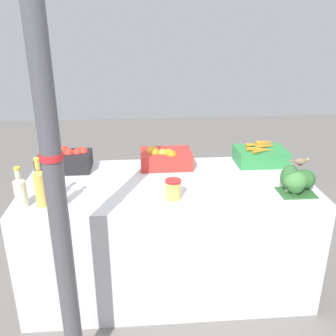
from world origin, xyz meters
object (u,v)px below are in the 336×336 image
object	(u,v)px
support_pole	(54,181)
carrot_crate	(261,155)
pickle_jar	(173,189)
apple_crate	(66,160)
orange_crate	(164,157)
juice_bottle_cloudy	(20,191)
broccoli_pile	(296,180)
sparrow_bird	(301,161)
juice_bottle_ruby	(60,190)
juice_bottle_golden	(40,186)

from	to	relation	value
support_pole	carrot_crate	size ratio (longest dim) A/B	6.28
pickle_jar	apple_crate	bearing A→B (deg)	142.97
orange_crate	pickle_jar	bearing A→B (deg)	-88.38
apple_crate	orange_crate	xyz separation A→B (m)	(0.73, -0.01, 0.00)
juice_bottle_cloudy	carrot_crate	bearing A→B (deg)	19.79
support_pole	broccoli_pile	distance (m)	1.49
broccoli_pile	sparrow_bird	size ratio (longest dim) A/B	1.79
support_pole	apple_crate	size ratio (longest dim) A/B	6.28
juice_bottle_cloudy	pickle_jar	xyz separation A→B (m)	(0.90, 0.03, -0.04)
carrot_crate	sparrow_bird	xyz separation A→B (m)	(0.08, -0.52, 0.15)
apple_crate	sparrow_bird	xyz separation A→B (m)	(1.54, -0.53, 0.14)
carrot_crate	juice_bottle_cloudy	xyz separation A→B (m)	(-1.62, -0.58, 0.04)
support_pole	juice_bottle_cloudy	size ratio (longest dim) A/B	9.47
support_pole	orange_crate	size ratio (longest dim) A/B	6.28
apple_crate	broccoli_pile	size ratio (longest dim) A/B	1.55
support_pole	juice_bottle_ruby	size ratio (longest dim) A/B	10.15
apple_crate	juice_bottle_golden	size ratio (longest dim) A/B	1.24
carrot_crate	sparrow_bird	world-z (taller)	sparrow_bird
support_pole	orange_crate	world-z (taller)	support_pole
orange_crate	pickle_jar	distance (m)	0.55
support_pole	juice_bottle_cloudy	world-z (taller)	support_pole
broccoli_pile	carrot_crate	bearing A→B (deg)	96.50
orange_crate	juice_bottle_golden	xyz separation A→B (m)	(-0.77, -0.58, 0.06)
apple_crate	carrot_crate	distance (m)	1.46
juice_bottle_ruby	orange_crate	bearing A→B (deg)	41.52
orange_crate	carrot_crate	size ratio (longest dim) A/B	1.00
carrot_crate	juice_bottle_cloudy	world-z (taller)	juice_bottle_cloudy
carrot_crate	juice_bottle_golden	size ratio (longest dim) A/B	1.24
pickle_jar	sparrow_bird	distance (m)	0.82
juice_bottle_ruby	broccoli_pile	bearing A→B (deg)	2.05
apple_crate	orange_crate	distance (m)	0.73
support_pole	juice_bottle_ruby	bearing A→B (deg)	100.81
juice_bottle_ruby	sparrow_bird	world-z (taller)	sparrow_bird
broccoli_pile	pickle_jar	distance (m)	0.78
broccoli_pile	sparrow_bird	world-z (taller)	sparrow_bird
juice_bottle_ruby	juice_bottle_cloudy	bearing A→B (deg)	-180.00
carrot_crate	juice_bottle_golden	world-z (taller)	juice_bottle_golden
juice_bottle_golden	juice_bottle_ruby	distance (m)	0.11
apple_crate	juice_bottle_ruby	xyz separation A→B (m)	(0.07, -0.59, 0.03)
support_pole	juice_bottle_ruby	distance (m)	0.55
pickle_jar	sparrow_bird	bearing A→B (deg)	1.88
juice_bottle_cloudy	juice_bottle_golden	xyz separation A→B (m)	(0.12, 0.00, 0.02)
juice_bottle_ruby	juice_bottle_golden	bearing A→B (deg)	-180.00
apple_crate	carrot_crate	size ratio (longest dim) A/B	1.00
sparrow_bird	apple_crate	bearing A→B (deg)	164.33
apple_crate	juice_bottle_cloudy	world-z (taller)	juice_bottle_cloudy
support_pole	carrot_crate	distance (m)	1.71
juice_bottle_golden	broccoli_pile	bearing A→B (deg)	1.90
juice_bottle_golden	juice_bottle_ruby	bearing A→B (deg)	0.00
broccoli_pile	orange_crate	bearing A→B (deg)	146.50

